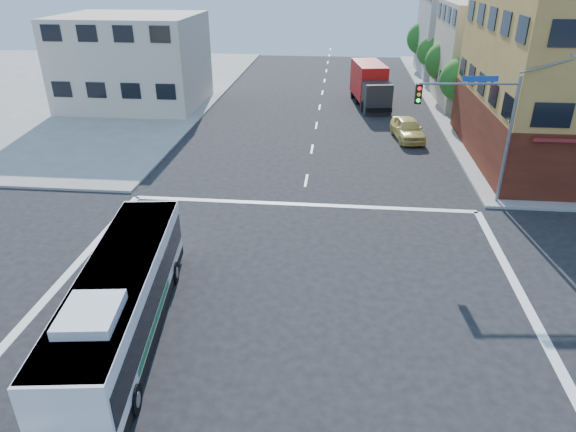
# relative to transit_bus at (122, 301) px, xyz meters

# --- Properties ---
(ground) EXTENTS (120.00, 120.00, 0.00)m
(ground) POSITION_rel_transit_bus_xyz_m (5.33, 2.35, -1.57)
(ground) COLOR black
(ground) RESTS_ON ground
(building_east_near) EXTENTS (12.06, 10.06, 9.00)m
(building_east_near) POSITION_rel_transit_bus_xyz_m (22.31, 36.33, 2.93)
(building_east_near) COLOR #BAAA8E
(building_east_near) RESTS_ON ground
(building_east_far) EXTENTS (12.06, 10.06, 10.00)m
(building_east_far) POSITION_rel_transit_bus_xyz_m (22.31, 50.33, 3.43)
(building_east_far) COLOR #A0A09B
(building_east_far) RESTS_ON ground
(building_west) EXTENTS (12.06, 10.06, 8.00)m
(building_west) POSITION_rel_transit_bus_xyz_m (-11.68, 32.33, 2.43)
(building_west) COLOR beige
(building_west) RESTS_ON ground
(signal_mast_ne) EXTENTS (7.91, 1.13, 8.07)m
(signal_mast_ne) POSITION_rel_transit_bus_xyz_m (14.41, 12.97, 3.41)
(signal_mast_ne) COLOR slate
(signal_mast_ne) RESTS_ON ground
(street_tree_a) EXTENTS (3.60, 3.60, 5.53)m
(street_tree_a) POSITION_rel_transit_bus_xyz_m (17.24, 30.27, 2.02)
(street_tree_a) COLOR #3C2A15
(street_tree_a) RESTS_ON ground
(street_tree_b) EXTENTS (3.80, 3.80, 5.79)m
(street_tree_b) POSITION_rel_transit_bus_xyz_m (17.24, 38.27, 2.18)
(street_tree_b) COLOR #3C2A15
(street_tree_b) RESTS_ON ground
(street_tree_c) EXTENTS (3.40, 3.40, 5.29)m
(street_tree_c) POSITION_rel_transit_bus_xyz_m (17.24, 46.27, 1.89)
(street_tree_c) COLOR #3C2A15
(street_tree_c) RESTS_ON ground
(street_tree_d) EXTENTS (4.00, 4.00, 6.03)m
(street_tree_d) POSITION_rel_transit_bus_xyz_m (17.24, 54.27, 2.31)
(street_tree_d) COLOR #3C2A15
(street_tree_d) RESTS_ON ground
(transit_bus) EXTENTS (3.69, 11.06, 3.21)m
(transit_bus) POSITION_rel_transit_bus_xyz_m (0.00, 0.00, 0.00)
(transit_bus) COLOR black
(transit_bus) RESTS_ON ground
(box_truck) EXTENTS (3.64, 8.47, 3.69)m
(box_truck) POSITION_rel_transit_bus_xyz_m (9.93, 34.75, 0.22)
(box_truck) COLOR #222327
(box_truck) RESTS_ON ground
(parked_car) EXTENTS (2.55, 4.96, 1.62)m
(parked_car) POSITION_rel_transit_bus_xyz_m (12.37, 24.41, -0.76)
(parked_car) COLOR #DDC660
(parked_car) RESTS_ON ground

